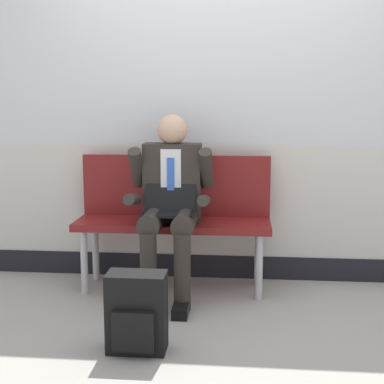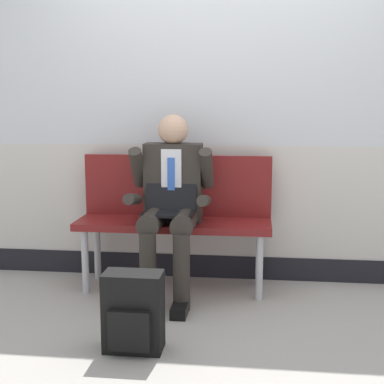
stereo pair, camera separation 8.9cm
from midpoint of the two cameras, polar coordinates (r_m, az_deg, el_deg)
name	(u,v)px [view 2 (the right image)]	position (r m, az deg, el deg)	size (l,w,h in m)	color
ground_plane	(214,301)	(3.80, 3.03, -11.31)	(18.00, 18.00, 0.00)	#9E9991
station_wall	(221,106)	(4.12, 3.71, 8.94)	(6.76, 0.14, 2.65)	silver
bench_with_person	(175,210)	(3.95, -1.12, -1.89)	(1.38, 0.42, 0.96)	maroon
person_seated	(171,200)	(3.74, -1.55, -0.89)	(0.57, 0.70, 1.26)	#2D2823
backpack	(133,313)	(3.04, -5.30, -12.45)	(0.32, 0.22, 0.44)	black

